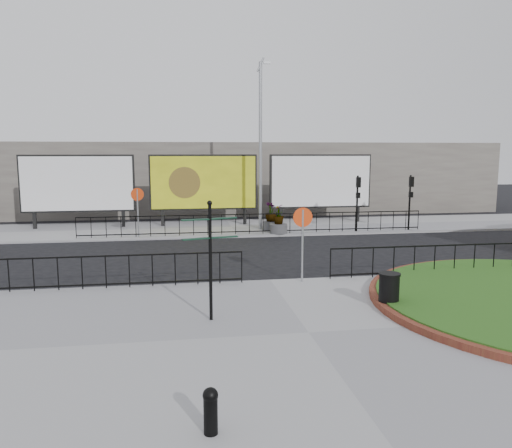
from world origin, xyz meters
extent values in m
plane|color=black|center=(0.00, 0.00, 0.00)|extent=(90.00, 90.00, 0.00)
cube|color=gray|center=(0.00, -5.00, 0.06)|extent=(30.00, 10.00, 0.12)
cube|color=gray|center=(0.00, 12.00, 0.06)|extent=(44.00, 6.00, 0.12)
cylinder|color=gray|center=(-5.00, 9.40, 1.32)|extent=(0.07, 0.07, 2.40)
cylinder|color=red|center=(-5.00, 9.40, 2.27)|extent=(0.64, 0.03, 0.64)
cylinder|color=white|center=(-5.00, 9.42, 2.27)|extent=(0.50, 0.03, 0.50)
cylinder|color=gray|center=(1.00, -0.40, 1.32)|extent=(0.07, 0.07, 2.40)
cylinder|color=red|center=(1.00, -0.40, 2.27)|extent=(0.64, 0.03, 0.64)
cylinder|color=white|center=(1.00, -0.38, 2.27)|extent=(0.50, 0.03, 0.50)
cube|color=black|center=(-10.90, 13.00, 0.62)|extent=(0.18, 0.18, 1.00)
cube|color=black|center=(-6.10, 13.00, 0.62)|extent=(0.18, 0.18, 1.00)
cube|color=black|center=(-8.50, 13.00, 2.62)|extent=(6.20, 0.25, 3.20)
cube|color=silver|center=(-8.50, 12.84, 2.62)|extent=(6.00, 0.06, 3.00)
cube|color=black|center=(-3.90, 13.00, 0.62)|extent=(0.18, 0.18, 1.00)
cube|color=black|center=(0.90, 13.00, 0.62)|extent=(0.18, 0.18, 1.00)
cube|color=black|center=(-1.50, 13.00, 2.62)|extent=(6.20, 0.25, 3.20)
cube|color=yellow|center=(-1.50, 12.84, 2.62)|extent=(6.00, 0.06, 3.00)
cube|color=black|center=(3.10, 13.00, 0.62)|extent=(0.18, 0.18, 1.00)
cube|color=black|center=(7.90, 13.00, 0.62)|extent=(0.18, 0.18, 1.00)
cube|color=black|center=(5.50, 13.00, 2.62)|extent=(6.20, 0.25, 3.20)
cube|color=silver|center=(5.50, 12.84, 2.62)|extent=(6.00, 0.06, 3.00)
cylinder|color=gray|center=(1.50, 11.00, 4.62)|extent=(0.18, 0.18, 9.00)
cylinder|color=gray|center=(1.50, 11.00, 8.97)|extent=(0.43, 0.10, 0.77)
cube|color=gray|center=(1.85, 11.00, 9.07)|extent=(0.35, 0.15, 0.12)
cylinder|color=black|center=(6.50, 9.40, 1.62)|extent=(0.10, 0.10, 3.00)
cube|color=black|center=(6.50, 9.28, 2.77)|extent=(0.22, 0.18, 0.55)
cube|color=black|center=(6.50, 9.28, 2.07)|extent=(0.20, 0.16, 0.30)
cylinder|color=black|center=(9.50, 9.40, 1.62)|extent=(0.10, 0.10, 3.00)
cube|color=black|center=(9.50, 9.28, 2.77)|extent=(0.22, 0.18, 0.55)
cube|color=black|center=(9.50, 9.28, 2.07)|extent=(0.20, 0.16, 0.30)
cube|color=slate|center=(0.00, 22.00, 2.50)|extent=(40.00, 10.00, 5.00)
cylinder|color=black|center=(-2.23, -3.72, 1.60)|extent=(0.08, 0.08, 2.96)
sphere|color=black|center=(-2.23, -3.72, 3.13)|extent=(0.13, 0.13, 0.13)
cube|color=black|center=(-2.60, -3.78, 2.73)|extent=(0.71, 0.24, 0.03)
cube|color=black|center=(-1.88, -3.60, 2.73)|extent=(0.70, 0.34, 0.03)
cube|color=black|center=(-2.59, -3.82, 2.25)|extent=(0.70, 0.31, 0.03)
cube|color=black|center=(-1.87, -3.66, 2.25)|extent=(0.71, 0.24, 0.03)
cylinder|color=black|center=(-2.59, -8.95, 0.42)|extent=(0.22, 0.22, 0.60)
sphere|color=black|center=(-2.59, -8.95, 0.74)|extent=(0.24, 0.24, 0.24)
cylinder|color=black|center=(2.67, -3.50, 0.58)|extent=(0.55, 0.55, 0.92)
cylinder|color=black|center=(2.67, -3.50, 1.07)|extent=(0.59, 0.59, 0.06)
cylinder|color=#4C4C4F|center=(2.00, 10.52, 0.36)|extent=(0.91, 0.91, 0.47)
imported|color=#225015|center=(2.00, 10.52, 1.13)|extent=(0.86, 0.86, 1.08)
cylinder|color=#4C4C4F|center=(2.20, 9.40, 0.36)|extent=(0.94, 0.94, 0.49)
imported|color=#225015|center=(2.20, 9.40, 1.12)|extent=(0.75, 0.75, 1.03)
camera|label=1|loc=(-3.02, -16.05, 4.40)|focal=35.00mm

